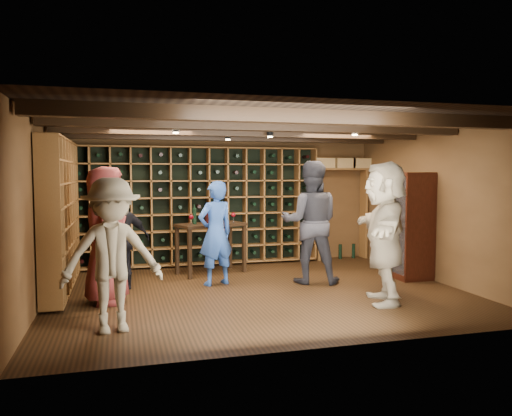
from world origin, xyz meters
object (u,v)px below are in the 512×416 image
object	(u,v)px
guest_red_floral	(106,235)
guest_woman_black	(121,240)
guest_beige	(385,232)
man_blue_shirt	(216,233)
display_cabinet	(412,228)
guest_khaki	(112,255)
man_grey_suit	(310,222)
tasting_table	(211,229)

from	to	relation	value
guest_red_floral	guest_woman_black	xyz separation A→B (m)	(0.19, 0.77, -0.18)
guest_red_floral	guest_beige	size ratio (longest dim) A/B	0.96
guest_red_floral	man_blue_shirt	bearing A→B (deg)	-63.38
man_blue_shirt	guest_beige	distance (m)	2.62
display_cabinet	guest_beige	size ratio (longest dim) A/B	0.91
guest_khaki	man_grey_suit	bearing A→B (deg)	21.29
display_cabinet	guest_khaki	size ratio (longest dim) A/B	1.02
guest_red_floral	guest_khaki	distance (m)	1.32
guest_woman_black	guest_beige	distance (m)	3.88
guest_khaki	guest_beige	bearing A→B (deg)	-3.40
guest_woman_black	guest_khaki	world-z (taller)	guest_khaki
guest_beige	tasting_table	distance (m)	3.23
display_cabinet	guest_red_floral	size ratio (longest dim) A/B	0.94
guest_red_floral	guest_woman_black	world-z (taller)	guest_red_floral
display_cabinet	guest_khaki	bearing A→B (deg)	-161.53
man_blue_shirt	guest_red_floral	xyz separation A→B (m)	(-1.64, -0.71, 0.11)
display_cabinet	guest_red_floral	distance (m)	4.89
man_grey_suit	guest_red_floral	world-z (taller)	man_grey_suit
man_grey_suit	guest_khaki	xyz separation A→B (m)	(-3.04, -1.77, -0.12)
guest_red_floral	guest_beige	world-z (taller)	guest_beige
guest_khaki	guest_beige	world-z (taller)	guest_beige
man_blue_shirt	guest_woman_black	size ratio (longest dim) A/B	1.09
man_blue_shirt	guest_woman_black	bearing A→B (deg)	-22.36
man_blue_shirt	guest_red_floral	size ratio (longest dim) A/B	0.89
guest_khaki	tasting_table	world-z (taller)	guest_khaki
guest_woman_black	guest_beige	bearing A→B (deg)	137.74
display_cabinet	guest_khaki	distance (m)	5.04
guest_beige	tasting_table	xyz separation A→B (m)	(-1.94, 2.58, -0.18)
guest_red_floral	display_cabinet	bearing A→B (deg)	-83.33
display_cabinet	tasting_table	size ratio (longest dim) A/B	1.34
man_blue_shirt	guest_beige	world-z (taller)	guest_beige
display_cabinet	guest_beige	bearing A→B (deg)	-134.39
man_blue_shirt	guest_woman_black	xyz separation A→B (m)	(-1.44, 0.06, -0.07)
guest_beige	guest_khaki	bearing A→B (deg)	-63.96
display_cabinet	man_grey_suit	size ratio (longest dim) A/B	0.89
man_blue_shirt	guest_khaki	world-z (taller)	guest_khaki
man_blue_shirt	man_grey_suit	size ratio (longest dim) A/B	0.84
guest_woman_black	guest_khaki	bearing A→B (deg)	71.73
man_grey_suit	tasting_table	bearing A→B (deg)	-19.32
display_cabinet	man_blue_shirt	distance (m)	3.27
man_blue_shirt	tasting_table	xyz separation A→B (m)	(0.08, 0.91, -0.04)
man_grey_suit	tasting_table	world-z (taller)	man_grey_suit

